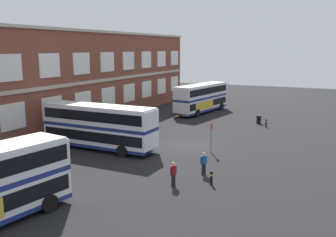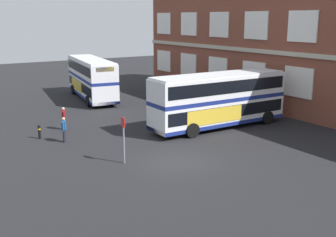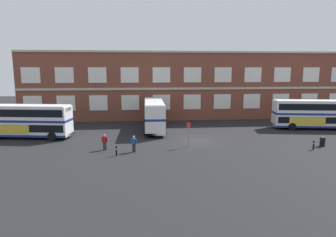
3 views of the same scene
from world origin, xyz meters
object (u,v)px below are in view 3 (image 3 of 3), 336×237
second_passenger (105,141)px  safety_bollard_east (314,145)px  bus_stand_flag (188,132)px  safety_bollard_west (116,151)px  double_decker_near (25,121)px  station_litter_bin (322,142)px  double_decker_far (314,114)px  double_decker_middle (154,114)px  waiting_passenger (134,143)px

second_passenger → safety_bollard_east: 22.03m
bus_stand_flag → safety_bollard_west: 8.09m
double_decker_near → station_litter_bin: bearing=-12.0°
double_decker_far → bus_stand_flag: (-19.22, -8.10, -0.51)m
second_passenger → double_decker_near: bearing=147.6°
double_decker_near → double_decker_far: size_ratio=1.00×
double_decker_far → bus_stand_flag: size_ratio=4.17×
safety_bollard_west → double_decker_middle: bearing=70.8°
double_decker_far → waiting_passenger: (-25.09, -9.56, -1.22)m
safety_bollard_east → bus_stand_flag: bearing=169.8°
double_decker_far → safety_bollard_east: double_decker_far is taller
double_decker_middle → safety_bollard_west: double_decker_middle is taller
bus_stand_flag → station_litter_bin: bearing=-4.2°
bus_stand_flag → safety_bollard_east: bus_stand_flag is taller
safety_bollard_west → safety_bollard_east: 20.57m
double_decker_near → second_passenger: 12.24m
double_decker_middle → safety_bollard_east: 20.28m
second_passenger → double_decker_far: bearing=16.8°
double_decker_near → bus_stand_flag: bearing=-17.6°
double_decker_near → safety_bollard_east: bearing=-14.7°
waiting_passenger → station_litter_bin: waiting_passenger is taller
double_decker_middle → second_passenger: size_ratio=6.50×
double_decker_middle → second_passenger: bearing=-119.4°
waiting_passenger → safety_bollard_west: 2.11m
double_decker_middle → safety_bollard_west: (-4.29, -12.28, -1.66)m
double_decker_middle → waiting_passenger: size_ratio=6.50×
double_decker_near → bus_stand_flag: (19.22, -6.11, -0.51)m
second_passenger → bus_stand_flag: bus_stand_flag is taller
double_decker_middle → double_decker_far: same height
double_decker_middle → waiting_passenger: 11.47m
double_decker_middle → station_litter_bin: double_decker_middle is taller
bus_stand_flag → safety_bollard_east: bearing=-10.2°
bus_stand_flag → station_litter_bin: (14.78, -1.10, -1.12)m
waiting_passenger → station_litter_bin: (20.65, 0.36, -0.41)m
waiting_passenger → safety_bollard_east: (18.87, -0.87, -0.44)m
station_litter_bin → safety_bollard_west: size_ratio=1.08×
double_decker_middle → station_litter_bin: (18.06, -10.74, -1.63)m
double_decker_near → safety_bollard_west: 14.67m
double_decker_far → waiting_passenger: 26.88m
safety_bollard_east → double_decker_middle: bearing=143.7°
double_decker_near → station_litter_bin: (34.00, -7.21, -1.63)m
double_decker_near → waiting_passenger: bearing=-29.5°
double_decker_far → bus_stand_flag: double_decker_far is taller
waiting_passenger → second_passenger: bearing=161.3°
double_decker_middle → station_litter_bin: bearing=-30.8°
double_decker_far → bus_stand_flag: bearing=-157.2°
second_passenger → bus_stand_flag: 8.98m
bus_stand_flag → safety_bollard_west: (-7.57, -2.63, -1.14)m
second_passenger → safety_bollard_east: bearing=-5.0°
double_decker_near → waiting_passenger: size_ratio=6.63×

